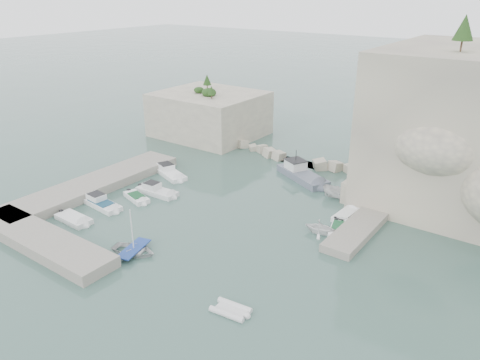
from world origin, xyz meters
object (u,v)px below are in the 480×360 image
Objects in this scene: tender_east_a at (320,233)px; tender_east_b at (338,231)px; motorboat_d at (102,206)px; rowboat at (134,253)px; tender_east_d at (340,199)px; work_boat at (302,179)px; motorboat_e at (74,221)px; motorboat_a at (169,175)px; inflatable_dinghy at (231,312)px; tender_east_c at (345,217)px; motorboat_b at (157,194)px; motorboat_c at (137,200)px.

tender_east_a reaches higher than tender_east_b.
motorboat_d reaches higher than rowboat.
tender_east_b is at bearing -162.58° from tender_east_d.
tender_east_a is 14.33m from work_boat.
motorboat_e is 1.10× the size of rowboat.
tender_east_b is at bearing 33.40° from motorboat_e.
motorboat_d is at bearing -68.14° from motorboat_a.
tender_east_b is (24.54, -1.01, 0.00)m from motorboat_a.
rowboat is at bearing 121.95° from tender_east_b.
motorboat_e is 9.96m from rowboat.
motorboat_d is 23.75m from inflatable_dinghy.
tender_east_b is (24.11, 10.37, 0.00)m from motorboat_d.
motorboat_e is at bearing -92.64° from work_boat.
tender_east_a reaches higher than motorboat_d.
tender_east_a is at bearing 32.03° from motorboat_e.
tender_east_c is at bearing -154.22° from tender_east_d.
tender_east_c is 1.03× the size of tender_east_d.
motorboat_b is 1.29× the size of tender_east_b.
motorboat_d is 11.57m from rowboat.
tender_east_b is (13.54, 15.08, 0.00)m from rowboat.
motorboat_d is at bearing 159.10° from inflatable_dinghy.
rowboat is 0.47× the size of work_boat.
tender_east_a is 0.72× the size of tender_east_d.
motorboat_b is 1.88× the size of tender_east_a.
tender_east_d is (-1.88, 8.83, 0.00)m from tender_east_a.
motorboat_d is at bearing -98.48° from work_boat.
motorboat_c is 23.78m from tender_east_c.
motorboat_c is at bearing 92.14° from tender_east_a.
motorboat_a reaches higher than motorboat_e.
motorboat_d is 1.96× the size of inflatable_dinghy.
motorboat_c is 0.94× the size of tender_east_b.
tender_east_c is at bearing 82.90° from inflatable_dinghy.
inflatable_dinghy is at bearing 168.43° from tender_east_a.
rowboat reaches higher than motorboat_e.
motorboat_b is at bearing 21.43° from rowboat.
motorboat_e is 27.57m from tender_east_b.
motorboat_c is 0.67× the size of motorboat_d.
tender_east_c is 0.49× the size of work_boat.
motorboat_a is 23.36m from tender_east_a.
motorboat_b is 18.52m from work_boat.
tender_east_c is at bearing 25.33° from motorboat_a.
motorboat_c is 21.57m from tender_east_a.
motorboat_b is 21.62m from tender_east_d.
rowboat is 12.45m from inflatable_dinghy.
motorboat_a is 1.61× the size of tender_east_d.
work_boat is at bearing 27.88° from tender_east_b.
tender_east_c is (0.58, 4.88, 0.00)m from tender_east_a.
motorboat_d is at bearing 97.15° from tender_east_b.
rowboat is at bearing 125.86° from tender_east_a.
motorboat_b is 1.24× the size of motorboat_e.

